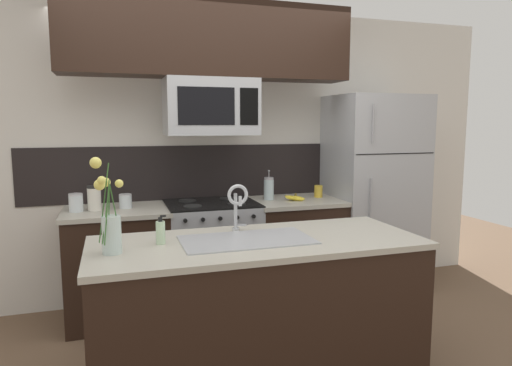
{
  "coord_description": "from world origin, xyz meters",
  "views": [
    {
      "loc": [
        -0.79,
        -2.84,
        1.59
      ],
      "look_at": [
        0.2,
        0.27,
        1.16
      ],
      "focal_mm": 32.0,
      "sensor_mm": 36.0,
      "label": 1
    }
  ],
  "objects": [
    {
      "name": "refrigerator",
      "position": [
        1.56,
        0.92,
        0.92
      ],
      "size": [
        0.81,
        0.74,
        1.84
      ],
      "color": "#A8AAAF",
      "rests_on": "ground"
    },
    {
      "name": "coffee_tin",
      "position": [
        1.01,
        0.95,
        0.97
      ],
      "size": [
        0.08,
        0.08,
        0.11
      ],
      "primitive_type": "cylinder",
      "color": "gold",
      "rests_on": "back_counter_right"
    },
    {
      "name": "dish_soap_bottle",
      "position": [
        -0.54,
        -0.28,
        0.98
      ],
      "size": [
        0.06,
        0.05,
        0.16
      ],
      "color": "beige",
      "rests_on": "island_counter"
    },
    {
      "name": "rear_partition",
      "position": [
        0.3,
        1.28,
        1.3
      ],
      "size": [
        5.2,
        0.1,
        2.6
      ],
      "primitive_type": "cube",
      "color": "silver",
      "rests_on": "ground"
    },
    {
      "name": "ground_plane",
      "position": [
        0.0,
        0.0,
        0.0
      ],
      "size": [
        10.0,
        10.0,
        0.0
      ],
      "primitive_type": "plane",
      "color": "brown"
    },
    {
      "name": "storage_jar_short",
      "position": [
        -0.7,
        0.93,
        0.97
      ],
      "size": [
        0.1,
        0.1,
        0.11
      ],
      "color": "silver",
      "rests_on": "back_counter_left"
    },
    {
      "name": "microwave",
      "position": [
        0.0,
        0.88,
        1.72
      ],
      "size": [
        0.74,
        0.4,
        0.46
      ],
      "color": "#A8AAAF"
    },
    {
      "name": "storage_jar_medium",
      "position": [
        -0.93,
        0.89,
        1.01
      ],
      "size": [
        0.1,
        0.1,
        0.2
      ],
      "color": "silver",
      "rests_on": "back_counter_left"
    },
    {
      "name": "flower_vase",
      "position": [
        -0.81,
        -0.4,
        1.06
      ],
      "size": [
        0.16,
        0.18,
        0.51
      ],
      "color": "silver",
      "rests_on": "island_counter"
    },
    {
      "name": "back_counter_left",
      "position": [
        -0.77,
        0.9,
        0.46
      ],
      "size": [
        0.82,
        0.65,
        0.91
      ],
      "color": "black",
      "rests_on": "ground"
    },
    {
      "name": "french_press",
      "position": [
        0.53,
        0.96,
        1.01
      ],
      "size": [
        0.09,
        0.09,
        0.27
      ],
      "color": "silver",
      "rests_on": "back_counter_right"
    },
    {
      "name": "sink_faucet",
      "position": [
        -0.06,
        -0.14,
        1.11
      ],
      "size": [
        0.14,
        0.14,
        0.31
      ],
      "color": "#B7BABF",
      "rests_on": "island_counter"
    },
    {
      "name": "upper_cabinet_band",
      "position": [
        -0.01,
        0.85,
        2.25
      ],
      "size": [
        2.32,
        0.34,
        0.6
      ],
      "primitive_type": "cube",
      "color": "black"
    },
    {
      "name": "kitchen_sink",
      "position": [
        -0.06,
        -0.35,
        0.84
      ],
      "size": [
        0.76,
        0.42,
        0.16
      ],
      "color": "#ADAFB5",
      "rests_on": "island_counter"
    },
    {
      "name": "island_counter",
      "position": [
        0.01,
        -0.35,
        0.46
      ],
      "size": [
        1.93,
        0.79,
        0.91
      ],
      "color": "black",
      "rests_on": "ground"
    },
    {
      "name": "storage_jar_tall",
      "position": [
        -1.07,
        0.88,
        0.98
      ],
      "size": [
        0.11,
        0.11,
        0.14
      ],
      "color": "silver",
      "rests_on": "back_counter_left"
    },
    {
      "name": "splash_band",
      "position": [
        0.0,
        1.22,
        1.15
      ],
      "size": [
        3.11,
        0.01,
        0.48
      ],
      "primitive_type": "cube",
      "color": "black",
      "rests_on": "rear_partition"
    },
    {
      "name": "back_counter_right",
      "position": [
        0.77,
        0.9,
        0.46
      ],
      "size": [
        0.8,
        0.65,
        0.91
      ],
      "color": "black",
      "rests_on": "ground"
    },
    {
      "name": "banana_bunch",
      "position": [
        0.74,
        0.84,
        0.93
      ],
      "size": [
        0.19,
        0.15,
        0.08
      ],
      "color": "yellow",
      "rests_on": "back_counter_right"
    },
    {
      "name": "stove_range",
      "position": [
        0.0,
        0.9,
        0.46
      ],
      "size": [
        0.76,
        0.64,
        0.93
      ],
      "color": "#A8AAAF",
      "rests_on": "ground"
    }
  ]
}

